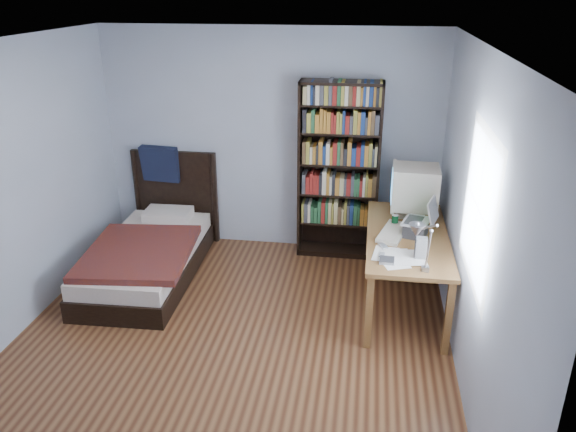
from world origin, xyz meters
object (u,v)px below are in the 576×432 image
object	(u,v)px
laptop	(418,225)
desk_lamp	(419,235)
speaker	(421,248)
bookshelf	(339,171)
bed	(150,251)
desk	(403,244)
crt_monitor	(414,188)
keyboard	(393,233)
soda_can	(395,221)

from	to	relation	value
laptop	desk_lamp	bearing A→B (deg)	-95.05
laptop	desk_lamp	world-z (taller)	desk_lamp
laptop	speaker	xyz separation A→B (m)	(-0.00, -0.47, -0.01)
bookshelf	bed	size ratio (longest dim) A/B	0.96
desk_lamp	bed	size ratio (longest dim) A/B	0.29
desk	desk_lamp	xyz separation A→B (m)	(-0.01, -1.52, 0.79)
bed	crt_monitor	bearing A→B (deg)	5.76
keyboard	speaker	distance (m)	0.51
desk	speaker	xyz separation A→B (m)	(0.08, -0.93, 0.40)
desk	laptop	xyz separation A→B (m)	(0.08, -0.46, 0.42)
laptop	desk_lamp	xyz separation A→B (m)	(-0.09, -1.06, 0.38)
crt_monitor	bookshelf	xyz separation A→B (m)	(-0.78, 0.52, -0.03)
desk_lamp	bookshelf	size ratio (longest dim) A/B	0.30
laptop	soda_can	world-z (taller)	laptop
desk_lamp	bed	xyz separation A→B (m)	(-2.65, 1.27, -0.95)
speaker	bookshelf	distance (m)	1.69
desk	crt_monitor	size ratio (longest dim) A/B	3.18
bed	desk	bearing A→B (deg)	5.26
crt_monitor	desk_lamp	xyz separation A→B (m)	(-0.07, -1.55, 0.19)
speaker	bed	size ratio (longest dim) A/B	0.09
desk_lamp	keyboard	distance (m)	1.15
desk_lamp	bed	world-z (taller)	desk_lamp
laptop	bookshelf	size ratio (longest dim) A/B	0.19
crt_monitor	bed	xyz separation A→B (m)	(-2.71, -0.27, -0.76)
speaker	bed	xyz separation A→B (m)	(-2.74, 0.69, -0.56)
laptop	bookshelf	bearing A→B (deg)	128.27
keyboard	bed	xyz separation A→B (m)	(-2.52, 0.23, -0.49)
desk	bookshelf	xyz separation A→B (m)	(-0.72, 0.55, 0.57)
crt_monitor	laptop	distance (m)	0.53
keyboard	bookshelf	size ratio (longest dim) A/B	0.26
desk_lamp	desk	bearing A→B (deg)	89.68
keyboard	bed	world-z (taller)	bed
desk	bed	distance (m)	2.67
crt_monitor	bed	distance (m)	2.83
desk_lamp	soda_can	bearing A→B (deg)	94.97
desk_lamp	speaker	distance (m)	0.71
bookshelf	speaker	bearing A→B (deg)	-61.62
laptop	soda_can	distance (m)	0.28
speaker	soda_can	world-z (taller)	speaker
crt_monitor	keyboard	xyz separation A→B (m)	(-0.20, -0.50, -0.28)
crt_monitor	speaker	distance (m)	0.98
keyboard	bookshelf	bearing A→B (deg)	135.05
desk	crt_monitor	distance (m)	0.61
bookshelf	soda_can	bearing A→B (deg)	-54.15
soda_can	bed	xyz separation A→B (m)	(-2.54, 0.03, -0.53)
crt_monitor	bed	size ratio (longest dim) A/B	0.25
laptop	keyboard	size ratio (longest dim) A/B	0.71
laptop	soda_can	size ratio (longest dim) A/B	3.17
bookshelf	crt_monitor	bearing A→B (deg)	-34.08
soda_can	desk_lamp	bearing A→B (deg)	-85.03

